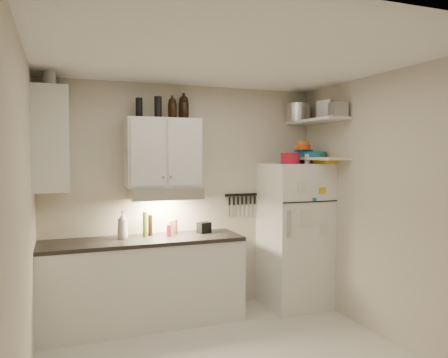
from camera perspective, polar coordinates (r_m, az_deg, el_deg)
name	(u,v)px	position (r m, az deg, el deg)	size (l,w,h in m)	color
ceiling	(234,56)	(3.72, 1.37, 15.72)	(3.20, 3.00, 0.02)	white
back_wall	(185,198)	(5.09, -5.08, -2.52)	(3.20, 0.02, 2.60)	beige
left_wall	(23,226)	(3.41, -24.74, -5.56)	(0.02, 3.00, 2.60)	beige
right_wall	(388,207)	(4.52, 20.65, -3.41)	(0.02, 3.00, 2.60)	beige
base_cabinet	(143,283)	(4.83, -10.47, -13.27)	(2.10, 0.60, 0.88)	white
countertop	(143,241)	(4.72, -10.53, -7.90)	(2.10, 0.62, 0.04)	black
upper_cabinet	(163,153)	(4.82, -7.99, 3.40)	(0.80, 0.33, 0.75)	white
side_cabinet	(51,140)	(4.57, -21.69, 4.80)	(0.33, 0.55, 1.00)	white
range_hood	(165,193)	(4.77, -7.78, -1.82)	(0.76, 0.46, 0.12)	silver
fridge	(295,235)	(5.31, 9.20, -7.21)	(0.70, 0.68, 1.70)	white
shelf_hi	(316,121)	(5.23, 11.99, 7.45)	(0.30, 0.95, 0.03)	white
shelf_lo	(316,159)	(5.22, 11.93, 2.63)	(0.30, 0.95, 0.03)	white
knife_strip	(242,195)	(5.29, 2.31, -2.08)	(0.42, 0.02, 0.03)	black
dutch_oven	(290,158)	(5.09, 8.63, 2.69)	(0.22, 0.22, 0.13)	#AD142B
book_stack	(326,160)	(5.15, 13.16, 2.38)	(0.19, 0.23, 0.08)	gold
spice_jar	(308,159)	(5.17, 10.86, 2.59)	(0.07, 0.07, 0.11)	silver
stock_pot	(298,113)	(5.48, 9.66, 8.56)	(0.30, 0.30, 0.21)	silver
tin_a	(328,110)	(5.14, 13.43, 8.79)	(0.20, 0.18, 0.20)	#AAAAAD
tin_b	(338,110)	(4.97, 14.68, 8.77)	(0.16, 0.16, 0.16)	#AAAAAD
bowl_teal	(303,153)	(5.36, 10.31, 3.30)	(0.23, 0.23, 0.09)	#186288
bowl_orange	(303,147)	(5.27, 10.25, 4.09)	(0.18, 0.18, 0.05)	#EF4516
bowl_yellow	(303,143)	(5.27, 10.25, 4.64)	(0.14, 0.14, 0.05)	#BC7921
plates	(314,154)	(5.26, 11.70, 3.16)	(0.27, 0.27, 0.07)	#186288
growler_a	(172,108)	(4.85, -6.78, 9.21)	(0.10, 0.10, 0.23)	black
growler_b	(184,107)	(4.99, -5.29, 9.30)	(0.12, 0.12, 0.27)	black
thermos_a	(158,107)	(4.78, -8.61, 9.27)	(0.08, 0.08, 0.23)	black
thermos_b	(139,108)	(4.83, -11.03, 9.11)	(0.07, 0.07, 0.21)	black
side_jar	(49,79)	(4.61, -21.86, 12.05)	(0.12, 0.12, 0.16)	silver
soap_bottle	(123,223)	(4.74, -13.11, -5.64)	(0.13, 0.13, 0.33)	white
pepper_mill	(175,227)	(4.91, -6.39, -6.23)	(0.05, 0.05, 0.17)	brown
oil_bottle	(145,224)	(4.80, -10.28, -5.84)	(0.05, 0.05, 0.27)	#4B6719
vinegar_bottle	(150,225)	(4.86, -9.61, -5.98)	(0.05, 0.05, 0.23)	black
clear_bottle	(171,228)	(4.80, -6.97, -6.38)	(0.06, 0.06, 0.18)	silver
red_jar	(170,230)	(4.80, -7.13, -6.68)	(0.06, 0.06, 0.13)	#AD142B
caddy	(204,228)	(4.96, -2.63, -6.37)	(0.14, 0.10, 0.12)	black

